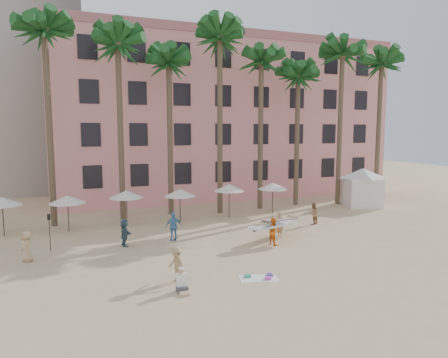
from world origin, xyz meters
TOP-DOWN VIEW (x-y plane):
  - ground at (0.00, 0.00)m, footprint 120.00×120.00m
  - pink_hotel at (7.00, 26.00)m, footprint 35.00×14.00m
  - palm_row at (0.51, 15.00)m, footprint 44.40×5.40m
  - umbrella_row at (-3.00, 12.50)m, footprint 22.50×2.70m
  - cabana at (16.35, 12.72)m, footprint 5.71×5.71m
  - beach_towel at (-0.50, -0.36)m, footprint 2.00×1.44m
  - carrier_yellow at (3.97, 5.78)m, footprint 3.16×2.06m
  - carrier_white at (2.75, 4.42)m, footprint 2.78×0.99m
  - beachgoers at (-3.38, 5.76)m, footprint 20.01×8.52m
  - paddle at (-9.98, 7.73)m, footprint 0.18×0.04m
  - seated_man at (-4.35, -0.61)m, footprint 0.47×0.81m

SIDE VIEW (x-z plane):
  - ground at x=0.00m, z-range 0.00..0.00m
  - beach_towel at x=-0.50m, z-range -0.04..0.10m
  - seated_man at x=-4.35m, z-range -0.16..0.89m
  - beachgoers at x=-3.38m, z-range -0.08..1.78m
  - carrier_white at x=2.75m, z-range 0.06..1.76m
  - carrier_yellow at x=3.97m, z-range 0.12..1.84m
  - paddle at x=-9.98m, z-range 0.30..2.52m
  - cabana at x=16.35m, z-range 0.32..3.82m
  - umbrella_row at x=-3.00m, z-range 0.97..3.69m
  - pink_hotel at x=7.00m, z-range 0.00..16.00m
  - palm_row at x=0.51m, z-range 4.82..21.12m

